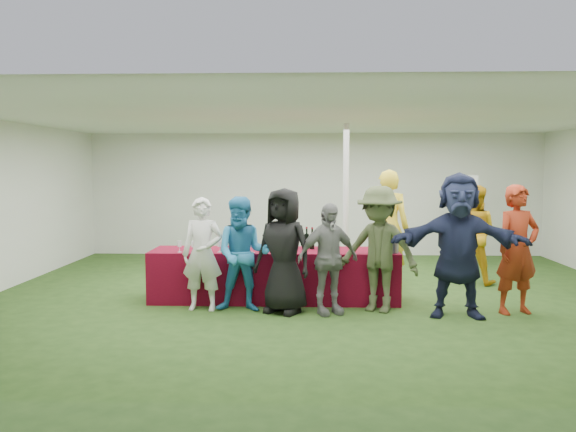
{
  "coord_description": "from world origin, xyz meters",
  "views": [
    {
      "loc": [
        -0.15,
        -8.47,
        1.96
      ],
      "look_at": [
        -0.44,
        -0.34,
        1.25
      ],
      "focal_mm": 35.0,
      "sensor_mm": 36.0,
      "label": 1
    }
  ],
  "objects_px": {
    "customer_3": "(328,259)",
    "customer_4": "(379,249)",
    "dump_bucket": "(389,247)",
    "staff_back": "(472,234)",
    "serving_table": "(274,275)",
    "staff_pourer": "(388,228)",
    "customer_2": "(284,251)",
    "customer_6": "(517,249)",
    "wine_list_sign": "(465,200)",
    "customer_0": "(203,254)",
    "customer_1": "(243,254)",
    "customer_5": "(458,245)"
  },
  "relations": [
    {
      "from": "customer_3",
      "to": "customer_4",
      "type": "relative_size",
      "value": 0.87
    },
    {
      "from": "dump_bucket",
      "to": "staff_back",
      "type": "xyz_separation_m",
      "value": [
        1.62,
        1.57,
        -0.01
      ]
    },
    {
      "from": "staff_back",
      "to": "dump_bucket",
      "type": "bearing_deg",
      "value": 71.3
    },
    {
      "from": "serving_table",
      "to": "staff_pourer",
      "type": "xyz_separation_m",
      "value": [
        1.82,
        1.17,
        0.59
      ]
    },
    {
      "from": "customer_2",
      "to": "customer_6",
      "type": "height_order",
      "value": "customer_6"
    },
    {
      "from": "wine_list_sign",
      "to": "customer_3",
      "type": "relative_size",
      "value": 1.21
    },
    {
      "from": "serving_table",
      "to": "customer_0",
      "type": "xyz_separation_m",
      "value": [
        -0.95,
        -0.58,
        0.4
      ]
    },
    {
      "from": "customer_1",
      "to": "staff_back",
      "type": "bearing_deg",
      "value": 28.81
    },
    {
      "from": "wine_list_sign",
      "to": "staff_back",
      "type": "xyz_separation_m",
      "value": [
        -0.34,
        -1.74,
        -0.48
      ]
    },
    {
      "from": "dump_bucket",
      "to": "customer_4",
      "type": "height_order",
      "value": "customer_4"
    },
    {
      "from": "dump_bucket",
      "to": "customer_4",
      "type": "distance_m",
      "value": 0.41
    },
    {
      "from": "dump_bucket",
      "to": "customer_0",
      "type": "xyz_separation_m",
      "value": [
        -2.59,
        -0.36,
        -0.06
      ]
    },
    {
      "from": "staff_back",
      "to": "customer_3",
      "type": "distance_m",
      "value": 3.26
    },
    {
      "from": "serving_table",
      "to": "staff_back",
      "type": "bearing_deg",
      "value": 22.53
    },
    {
      "from": "serving_table",
      "to": "customer_6",
      "type": "xyz_separation_m",
      "value": [
        3.29,
        -0.62,
        0.49
      ]
    },
    {
      "from": "staff_back",
      "to": "customer_2",
      "type": "bearing_deg",
      "value": 60.23
    },
    {
      "from": "serving_table",
      "to": "customer_2",
      "type": "relative_size",
      "value": 2.14
    },
    {
      "from": "dump_bucket",
      "to": "customer_0",
      "type": "bearing_deg",
      "value": -172.0
    },
    {
      "from": "wine_list_sign",
      "to": "staff_pourer",
      "type": "bearing_deg",
      "value": -132.88
    },
    {
      "from": "customer_3",
      "to": "customer_2",
      "type": "bearing_deg",
      "value": 148.8
    },
    {
      "from": "serving_table",
      "to": "customer_4",
      "type": "bearing_deg",
      "value": -21.88
    },
    {
      "from": "wine_list_sign",
      "to": "customer_2",
      "type": "bearing_deg",
      "value": -132.42
    },
    {
      "from": "wine_list_sign",
      "to": "customer_0",
      "type": "xyz_separation_m",
      "value": [
        -4.56,
        -3.68,
        -0.54
      ]
    },
    {
      "from": "serving_table",
      "to": "dump_bucket",
      "type": "relative_size",
      "value": 13.99
    },
    {
      "from": "serving_table",
      "to": "customer_2",
      "type": "distance_m",
      "value": 0.83
    },
    {
      "from": "staff_back",
      "to": "customer_4",
      "type": "relative_size",
      "value": 0.97
    },
    {
      "from": "customer_6",
      "to": "staff_pourer",
      "type": "bearing_deg",
      "value": 112.4
    },
    {
      "from": "staff_back",
      "to": "customer_3",
      "type": "xyz_separation_m",
      "value": [
        -2.5,
        -2.09,
        -0.09
      ]
    },
    {
      "from": "staff_pourer",
      "to": "customer_1",
      "type": "relative_size",
      "value": 1.23
    },
    {
      "from": "customer_5",
      "to": "customer_6",
      "type": "xyz_separation_m",
      "value": [
        0.84,
        0.19,
        -0.08
      ]
    },
    {
      "from": "customer_1",
      "to": "customer_2",
      "type": "distance_m",
      "value": 0.56
    },
    {
      "from": "staff_pourer",
      "to": "customer_1",
      "type": "distance_m",
      "value": 2.85
    },
    {
      "from": "wine_list_sign",
      "to": "customer_6",
      "type": "height_order",
      "value": "wine_list_sign"
    },
    {
      "from": "serving_table",
      "to": "customer_4",
      "type": "distance_m",
      "value": 1.63
    },
    {
      "from": "dump_bucket",
      "to": "customer_5",
      "type": "relative_size",
      "value": 0.14
    },
    {
      "from": "staff_pourer",
      "to": "customer_1",
      "type": "height_order",
      "value": "staff_pourer"
    },
    {
      "from": "customer_6",
      "to": "customer_4",
      "type": "bearing_deg",
      "value": 161.83
    },
    {
      "from": "customer_3",
      "to": "customer_4",
      "type": "distance_m",
      "value": 0.72
    },
    {
      "from": "customer_5",
      "to": "customer_6",
      "type": "relative_size",
      "value": 1.09
    },
    {
      "from": "customer_0",
      "to": "customer_5",
      "type": "relative_size",
      "value": 0.82
    },
    {
      "from": "customer_0",
      "to": "customer_5",
      "type": "height_order",
      "value": "customer_5"
    },
    {
      "from": "staff_back",
      "to": "customer_1",
      "type": "bearing_deg",
      "value": 55.54
    },
    {
      "from": "staff_back",
      "to": "customer_2",
      "type": "height_order",
      "value": "customer_2"
    },
    {
      "from": "customer_0",
      "to": "customer_6",
      "type": "height_order",
      "value": "customer_6"
    },
    {
      "from": "serving_table",
      "to": "customer_1",
      "type": "height_order",
      "value": "customer_1"
    },
    {
      "from": "wine_list_sign",
      "to": "customer_3",
      "type": "height_order",
      "value": "wine_list_sign"
    },
    {
      "from": "wine_list_sign",
      "to": "customer_0",
      "type": "bearing_deg",
      "value": -141.05
    },
    {
      "from": "wine_list_sign",
      "to": "serving_table",
      "type": "bearing_deg",
      "value": -139.34
    },
    {
      "from": "customer_2",
      "to": "customer_4",
      "type": "relative_size",
      "value": 0.98
    },
    {
      "from": "customer_3",
      "to": "wine_list_sign",
      "type": "bearing_deg",
      "value": 28.53
    }
  ]
}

